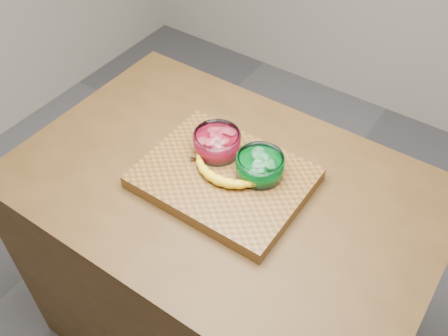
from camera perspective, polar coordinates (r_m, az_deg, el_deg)
The scene contains 6 objects.
ground at distance 2.15m, azimuth 0.00°, elevation -18.10°, with size 3.50×3.50×0.00m, color #56565B.
counter at distance 1.76m, azimuth 0.00°, elevation -11.65°, with size 1.20×0.80×0.90m, color #4E3317.
cutting_board at distance 1.39m, azimuth 0.00°, elevation -1.15°, with size 0.45×0.35×0.04m, color brown.
bowl_red at distance 1.41m, azimuth -0.80°, elevation 2.93°, with size 0.13×0.13×0.06m.
bowl_green at distance 1.35m, azimuth 4.13°, elevation 0.26°, with size 0.13×0.13×0.06m.
banana at distance 1.35m, azimuth -0.03°, elevation -0.57°, with size 0.24×0.11×0.03m, color yellow, non-canonical shape.
Camera 1 is at (0.54, -0.78, 1.93)m, focal length 40.00 mm.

